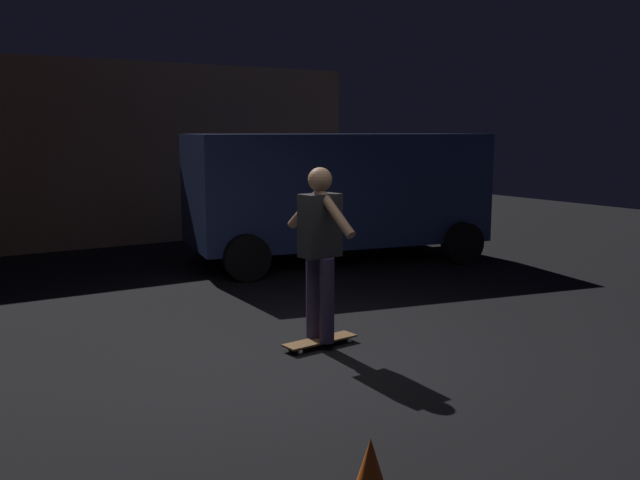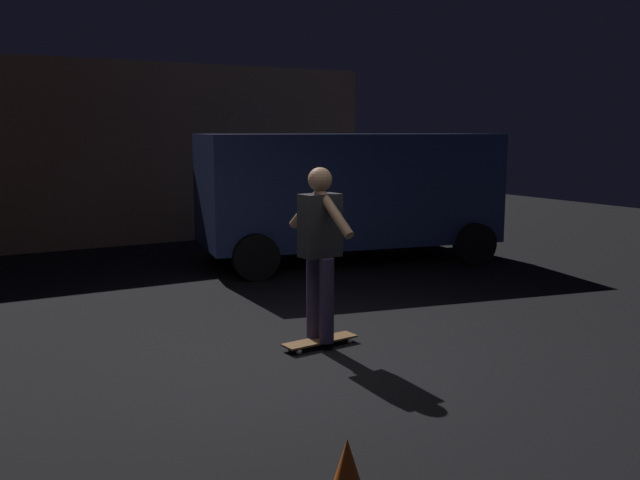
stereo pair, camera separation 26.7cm
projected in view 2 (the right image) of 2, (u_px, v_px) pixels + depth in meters
The scene contains 5 objects.
ground_plane at pixel (299, 360), 6.40m from camera, with size 28.00×28.00×0.00m, color black.
low_building at pixel (85, 152), 13.93m from camera, with size 10.49×3.65×3.32m.
parked_van at pixel (348, 189), 11.12m from camera, with size 4.88×2.97×2.03m.
skateboard_ridden at pixel (320, 341), 6.79m from camera, with size 0.79×0.28×0.07m.
skater at pixel (320, 241), 6.63m from camera, with size 0.40×0.99×1.67m.
Camera 2 is at (-2.91, -5.42, 2.07)m, focal length 39.22 mm.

